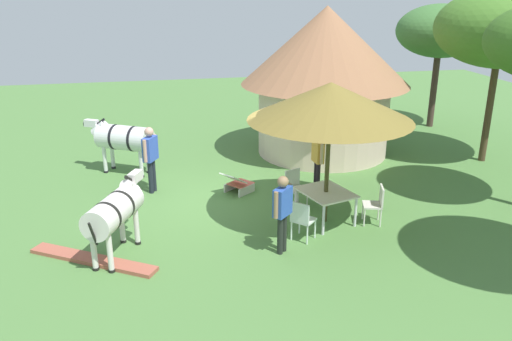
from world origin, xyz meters
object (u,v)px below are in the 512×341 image
guest_beside_umbrella (318,156)px  acacia_tree_behind_hut (440,31)px  zebra_by_umbrella (123,138)px  guest_behind_table (283,207)px  standing_watcher (150,154)px  shade_umbrella (330,101)px  acacia_tree_right_background (502,29)px  patio_chair_east_end (295,185)px  thatched_hut (325,73)px  patio_chair_near_hut (376,202)px  striped_lounge_chair (238,183)px  patio_chair_near_lawn (302,218)px  patio_dining_table (326,195)px  zebra_nearest_camera (115,211)px

guest_beside_umbrella → acacia_tree_behind_hut: bearing=126.2°
zebra_by_umbrella → guest_behind_table: bearing=-119.1°
standing_watcher → shade_umbrella: bearing=84.4°
shade_umbrella → acacia_tree_right_background: 7.07m
acacia_tree_right_background → patio_chair_east_end: bearing=-72.0°
thatched_hut → patio_chair_east_end: thatched_hut is taller
standing_watcher → acacia_tree_behind_hut: acacia_tree_behind_hut is taller
patio_chair_near_hut → striped_lounge_chair: size_ratio=0.94×
striped_lounge_chair → acacia_tree_right_background: bearing=60.0°
patio_chair_near_lawn → guest_beside_umbrella: (-2.70, 1.21, 0.43)m
zebra_by_umbrella → acacia_tree_behind_hut: acacia_tree_behind_hut is taller
shade_umbrella → patio_dining_table: shade_umbrella is taller
patio_chair_east_end → patio_chair_near_lawn: (1.87, -0.37, 0.00)m
patio_dining_table → patio_chair_near_hut: (0.33, 1.09, -0.14)m
patio_chair_near_lawn → zebra_by_umbrella: zebra_by_umbrella is taller
acacia_tree_behind_hut → thatched_hut: bearing=-66.1°
thatched_hut → guest_beside_umbrella: bearing=-20.5°
zebra_by_umbrella → standing_watcher: bearing=-125.5°
patio_chair_east_end → standing_watcher: size_ratio=0.51×
thatched_hut → guest_behind_table: 7.09m
guest_behind_table → standing_watcher: (-3.86, -2.52, 0.06)m
thatched_hut → guest_beside_umbrella: (3.15, -1.18, -1.61)m
standing_watcher → striped_lounge_chair: size_ratio=1.83×
patio_chair_near_hut → zebra_by_umbrella: (-4.63, -5.70, 0.52)m
thatched_hut → patio_chair_near_lawn: 6.64m
patio_chair_east_end → patio_chair_near_hut: 2.07m
thatched_hut → shade_umbrella: thatched_hut is taller
striped_lounge_chair → zebra_by_umbrella: bearing=-164.4°
thatched_hut → zebra_by_umbrella: bearing=-83.2°
acacia_tree_behind_hut → patio_chair_near_hut: bearing=-36.2°
shade_umbrella → zebra_by_umbrella: bearing=-133.0°
acacia_tree_behind_hut → patio_chair_east_end: bearing=-48.7°
guest_behind_table → acacia_tree_right_background: (-4.45, 7.53, 2.97)m
patio_chair_east_end → guest_beside_umbrella: size_ratio=0.57×
shade_umbrella → acacia_tree_behind_hut: (-7.30, 6.69, 0.72)m
thatched_hut → standing_watcher: thatched_hut is taller
guest_behind_table → acacia_tree_behind_hut: acacia_tree_behind_hut is taller
thatched_hut → patio_dining_table: size_ratio=3.60×
zebra_by_umbrella → acacia_tree_behind_hut: bearing=-44.8°
patio_chair_east_end → patio_chair_near_lawn: 1.91m
thatched_hut → patio_chair_near_hut: thatched_hut is taller
acacia_tree_right_background → thatched_hut: bearing=-111.7°
guest_beside_umbrella → guest_behind_table: (3.12, -1.74, 0.05)m
guest_behind_table → patio_chair_east_end: bearing=23.1°
patio_chair_near_lawn → acacia_tree_right_background: (-4.03, 6.99, 3.45)m
guest_behind_table → zebra_nearest_camera: guest_behind_table is taller
shade_umbrella → patio_dining_table: bearing=-116.6°
shade_umbrella → patio_dining_table: size_ratio=2.48×
guest_beside_umbrella → striped_lounge_chair: 2.21m
standing_watcher → zebra_nearest_camera: bearing=16.2°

